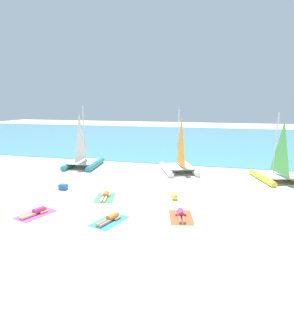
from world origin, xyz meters
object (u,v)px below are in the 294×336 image
(sailboat_teal, at_px, (83,158))
(sailboat_yellow, at_px, (277,171))
(sailboat_white, at_px, (179,163))
(cooler_box, at_px, (63,187))
(sunbather_leftmost, at_px, (37,212))
(sunbather_center_right, at_px, (110,218))
(sunbather_rightmost, at_px, (181,214))
(beach_ball, at_px, (174,197))
(sunbather_center_left, at_px, (105,195))
(towel_rightmost, at_px, (181,217))
(towel_center_left, at_px, (105,198))
(towel_leftmost, at_px, (36,214))
(towel_center_right, at_px, (109,221))

(sailboat_teal, bearing_deg, sailboat_yellow, -9.22)
(sailboat_white, height_order, cooler_box, sailboat_white)
(sunbather_leftmost, height_order, sunbather_center_right, same)
(sunbather_rightmost, distance_m, beach_ball, 2.56)
(sunbather_center_left, bearing_deg, sailboat_yellow, 19.49)
(sailboat_teal, distance_m, sunbather_leftmost, 10.87)
(sunbather_rightmost, height_order, beach_ball, beach_ball)
(towel_rightmost, relative_size, sunbather_rightmost, 1.22)
(sailboat_white, distance_m, towel_center_left, 8.25)
(sailboat_white, distance_m, sunbather_center_left, 8.18)
(towel_leftmost, bearing_deg, sailboat_yellow, 38.49)
(sailboat_white, height_order, sunbather_rightmost, sailboat_white)
(sailboat_yellow, height_order, towel_rightmost, sailboat_yellow)
(towel_center_left, height_order, sunbather_rightmost, sunbather_rightmost)
(towel_center_right, distance_m, beach_ball, 4.56)
(sailboat_teal, xyz_separation_m, beach_ball, (9.13, -6.50, -0.59))
(sunbather_leftmost, bearing_deg, sailboat_white, 80.26)
(towel_leftmost, distance_m, sunbather_center_left, 4.07)
(sunbather_center_left, xyz_separation_m, sunbather_rightmost, (4.75, -1.75, 0.00))
(beach_ball, bearing_deg, sailboat_yellow, 43.56)
(towel_rightmost, bearing_deg, towel_center_right, -156.97)
(towel_center_left, xyz_separation_m, towel_center_right, (1.57, -3.10, 0.00))
(sailboat_teal, bearing_deg, beach_ball, -42.74)
(sunbather_leftmost, xyz_separation_m, towel_center_left, (2.31, 3.22, -0.13))
(sailboat_white, height_order, beach_ball, sailboat_white)
(sunbather_center_left, bearing_deg, sunbather_leftmost, -138.39)
(sailboat_teal, height_order, sailboat_yellow, sailboat_teal)
(sailboat_white, bearing_deg, sunbather_leftmost, -139.44)
(sailboat_teal, bearing_deg, towel_center_right, -64.36)
(sailboat_white, relative_size, sailboat_yellow, 1.07)
(towel_rightmost, xyz_separation_m, beach_ball, (-0.77, 2.51, 0.18))
(sailboat_yellow, relative_size, towel_center_left, 2.53)
(sunbather_center_right, height_order, cooler_box, cooler_box)
(sunbather_leftmost, height_order, sunbather_center_left, same)
(beach_ball, bearing_deg, sunbather_center_left, -170.17)
(towel_leftmost, bearing_deg, sunbather_center_right, 3.53)
(sunbather_center_right, bearing_deg, sunbather_rightmost, 38.55)
(sailboat_white, xyz_separation_m, sailboat_yellow, (7.10, -0.83, -0.05))
(sailboat_yellow, relative_size, towel_center_right, 2.53)
(sailboat_white, height_order, towel_leftmost, sailboat_white)
(towel_center_left, relative_size, cooler_box, 3.80)
(sailboat_white, bearing_deg, sailboat_yellow, -29.20)
(towel_leftmost, distance_m, cooler_box, 4.22)
(sailboat_teal, height_order, beach_ball, sailboat_teal)
(sunbather_leftmost, height_order, cooler_box, cooler_box)
(towel_leftmost, height_order, sunbather_center_left, sunbather_center_left)
(towel_center_right, bearing_deg, sailboat_teal, 122.95)
(sailboat_teal, height_order, sunbather_leftmost, sailboat_teal)
(sailboat_teal, height_order, towel_center_left, sailboat_teal)
(sailboat_white, relative_size, towel_leftmost, 2.70)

